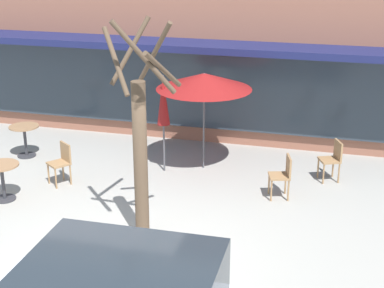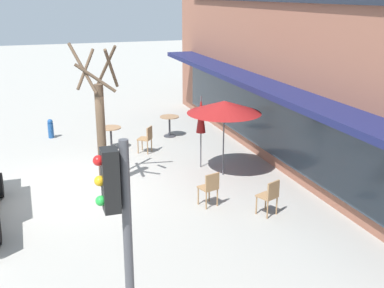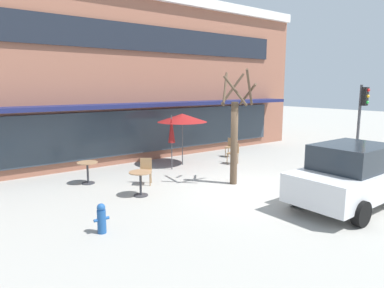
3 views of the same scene
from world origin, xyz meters
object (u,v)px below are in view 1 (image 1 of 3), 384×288
at_px(cafe_chair_1, 283,173).
at_px(street_tree, 141,143).
at_px(cafe_chair_0, 333,157).
at_px(cafe_chair_2, 62,160).
at_px(cafe_table_near_wall, 2,176).
at_px(cafe_table_streetside, 25,136).
at_px(patio_umbrella_green_folded, 163,101).
at_px(patio_umbrella_cream_folded, 204,81).

relative_size(cafe_chair_1, street_tree, 0.23).
xyz_separation_m(cafe_chair_0, cafe_chair_2, (-5.53, -1.65, 0.00)).
xyz_separation_m(cafe_table_near_wall, cafe_chair_2, (0.77, 1.05, 0.01)).
relative_size(cafe_table_near_wall, street_tree, 0.20).
xyz_separation_m(cafe_table_streetside, cafe_chair_2, (1.59, -1.24, 0.01)).
bearing_deg(cafe_table_near_wall, cafe_chair_0, 23.18).
bearing_deg(cafe_chair_1, cafe_chair_2, -173.96).
relative_size(cafe_chair_0, cafe_chair_2, 1.00).
height_order(cafe_table_streetside, patio_umbrella_green_folded, patio_umbrella_green_folded).
bearing_deg(cafe_chair_2, street_tree, -36.30).
distance_m(cafe_table_streetside, cafe_chair_0, 7.13).
bearing_deg(patio_umbrella_green_folded, cafe_table_streetside, 179.74).
height_order(patio_umbrella_cream_folded, cafe_chair_1, patio_umbrella_cream_folded).
relative_size(cafe_table_streetside, cafe_chair_2, 0.85).
bearing_deg(cafe_chair_1, cafe_table_streetside, 173.09).
distance_m(patio_umbrella_cream_folded, cafe_chair_0, 3.22).
bearing_deg(cafe_chair_2, patio_umbrella_green_folded, 32.99).
height_order(patio_umbrella_green_folded, cafe_chair_2, patio_umbrella_green_folded).
xyz_separation_m(cafe_table_streetside, cafe_chair_1, (6.19, -0.75, 0.01)).
relative_size(patio_umbrella_cream_folded, street_tree, 0.57).
xyz_separation_m(cafe_table_streetside, patio_umbrella_cream_folded, (4.28, 0.39, 1.51)).
distance_m(cafe_table_streetside, cafe_chair_2, 2.01).
bearing_deg(cafe_chair_0, patio_umbrella_green_folded, -173.36).
bearing_deg(cafe_table_near_wall, patio_umbrella_cream_folded, 37.74).
xyz_separation_m(patio_umbrella_green_folded, cafe_chair_1, (2.72, -0.73, -1.10)).
relative_size(patio_umbrella_green_folded, cafe_chair_1, 2.47).
xyz_separation_m(cafe_table_near_wall, cafe_chair_1, (5.37, 1.54, 0.01)).
relative_size(cafe_chair_1, cafe_chair_2, 1.00).
distance_m(patio_umbrella_cream_folded, cafe_chair_2, 3.48).
relative_size(cafe_table_streetside, cafe_chair_1, 0.85).
bearing_deg(patio_umbrella_cream_folded, cafe_table_streetside, -174.85).
distance_m(cafe_table_near_wall, cafe_chair_0, 6.85).
height_order(cafe_table_near_wall, street_tree, street_tree).
distance_m(patio_umbrella_green_folded, cafe_chair_1, 3.03).
distance_m(cafe_table_near_wall, cafe_chair_2, 1.30).
xyz_separation_m(patio_umbrella_green_folded, cafe_chair_0, (3.65, 0.42, -1.10)).
distance_m(cafe_chair_1, street_tree, 3.38).
height_order(cafe_chair_1, street_tree, street_tree).
height_order(patio_umbrella_green_folded, cafe_chair_1, patio_umbrella_green_folded).
relative_size(cafe_table_near_wall, cafe_chair_2, 0.85).
bearing_deg(cafe_table_near_wall, cafe_chair_2, 53.91).
relative_size(patio_umbrella_green_folded, patio_umbrella_cream_folded, 1.00).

